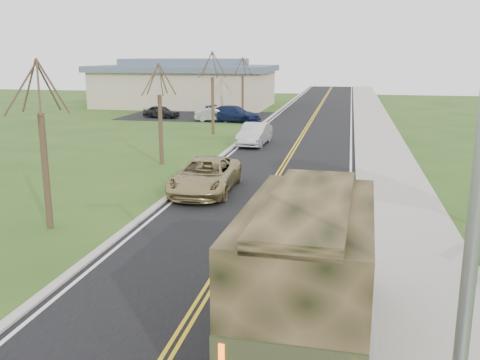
# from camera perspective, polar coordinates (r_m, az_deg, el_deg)

# --- Properties ---
(road) EXTENTS (8.00, 120.00, 0.01)m
(road) POSITION_cam_1_polar(r_m,az_deg,el_deg) (47.37, 7.22, 5.68)
(road) COLOR black
(road) RESTS_ON ground
(curb_right) EXTENTS (0.30, 120.00, 0.12)m
(curb_right) POSITION_cam_1_polar(r_m,az_deg,el_deg) (47.23, 12.26, 5.53)
(curb_right) COLOR #9E998E
(curb_right) RESTS_ON ground
(sidewalk_right) EXTENTS (3.20, 120.00, 0.10)m
(sidewalk_right) POSITION_cam_1_polar(r_m,az_deg,el_deg) (47.29, 14.39, 5.41)
(sidewalk_right) COLOR #9E998E
(sidewalk_right) RESTS_ON ground
(curb_left) EXTENTS (0.30, 120.00, 0.10)m
(curb_left) POSITION_cam_1_polar(r_m,az_deg,el_deg) (47.85, 2.23, 5.90)
(curb_left) COLOR #9E998E
(curb_left) RESTS_ON ground
(street_light) EXTENTS (1.65, 0.22, 8.00)m
(street_light) POSITION_cam_1_polar(r_m,az_deg,el_deg) (6.72, 23.01, -3.16)
(street_light) COLOR gray
(street_light) RESTS_ON ground
(bare_tree_a) EXTENTS (1.93, 2.26, 6.08)m
(bare_tree_a) POSITION_cam_1_polar(r_m,az_deg,el_deg) (20.17, -20.14, 2.25)
(bare_tree_a) COLOR #38281C
(bare_tree_a) RESTS_ON ground
(bare_tree_b) EXTENTS (1.83, 2.14, 5.73)m
(bare_tree_b) POSITION_cam_1_polar(r_m,az_deg,el_deg) (30.91, -8.49, 6.23)
(bare_tree_b) COLOR #38281C
(bare_tree_b) RESTS_ON ground
(bare_tree_c) EXTENTS (2.04, 2.39, 6.42)m
(bare_tree_c) POSITION_cam_1_polar(r_m,az_deg,el_deg) (42.30, -2.93, 8.64)
(bare_tree_c) COLOR #38281C
(bare_tree_c) RESTS_ON ground
(bare_tree_d) EXTENTS (1.88, 2.20, 5.91)m
(bare_tree_d) POSITION_cam_1_polar(r_m,az_deg,el_deg) (53.99, 0.28, 9.43)
(bare_tree_d) COLOR #38281C
(bare_tree_d) RESTS_ON ground
(commercial_building) EXTENTS (25.50, 21.50, 5.65)m
(commercial_building) POSITION_cam_1_polar(r_m,az_deg,el_deg) (65.85, -5.80, 10.18)
(commercial_building) COLOR tan
(commercial_building) RESTS_ON ground
(military_truck) EXTENTS (2.65, 7.07, 3.48)m
(military_truck) POSITION_cam_1_polar(r_m,az_deg,el_deg) (11.48, 7.50, -8.36)
(military_truck) COLOR black
(military_truck) RESTS_ON ground
(suv_champagne) EXTENTS (2.75, 5.67, 1.55)m
(suv_champagne) POSITION_cam_1_polar(r_m,az_deg,el_deg) (24.49, -3.72, 0.46)
(suv_champagne) COLOR #988856
(suv_champagne) RESTS_ON ground
(sedan_silver) EXTENTS (1.88, 4.69, 1.52)m
(sedan_silver) POSITION_cam_1_polar(r_m,az_deg,el_deg) (37.30, 1.57, 4.90)
(sedan_silver) COLOR silver
(sedan_silver) RESTS_ON ground
(lot_car_dark) EXTENTS (3.85, 2.10, 1.24)m
(lot_car_dark) POSITION_cam_1_polar(r_m,az_deg,el_deg) (53.86, -8.40, 7.21)
(lot_car_dark) COLOR black
(lot_car_dark) RESTS_ON ground
(lot_car_silver) EXTENTS (3.92, 1.76, 1.25)m
(lot_car_silver) POSITION_cam_1_polar(r_m,az_deg,el_deg) (50.67, -2.65, 6.97)
(lot_car_silver) COLOR #A8A8AC
(lot_car_silver) RESTS_ON ground
(lot_car_navy) EXTENTS (5.48, 3.13, 1.50)m
(lot_car_navy) POSITION_cam_1_polar(r_m,az_deg,el_deg) (50.25, -0.64, 7.07)
(lot_car_navy) COLOR #10183B
(lot_car_navy) RESTS_ON ground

